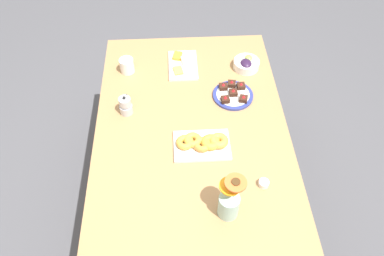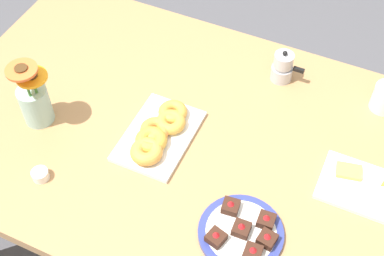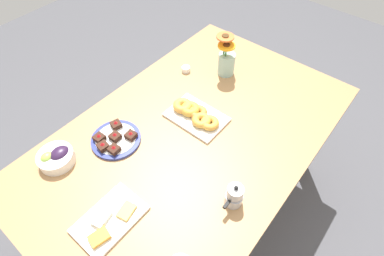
# 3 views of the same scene
# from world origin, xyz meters

# --- Properties ---
(ground_plane) EXTENTS (6.00, 6.00, 0.00)m
(ground_plane) POSITION_xyz_m (0.00, 0.00, 0.00)
(ground_plane) COLOR #4C4C51
(dining_table) EXTENTS (1.60, 1.00, 0.74)m
(dining_table) POSITION_xyz_m (0.00, 0.00, 0.65)
(dining_table) COLOR #A87A4C
(dining_table) RESTS_ON ground_plane
(grape_bowl) EXTENTS (0.15, 0.15, 0.07)m
(grape_bowl) POSITION_xyz_m (0.49, -0.35, 0.77)
(grape_bowl) COLOR white
(grape_bowl) RESTS_ON dining_table
(cheese_platter) EXTENTS (0.26, 0.17, 0.03)m
(cheese_platter) POSITION_xyz_m (0.52, 0.03, 0.75)
(cheese_platter) COLOR white
(cheese_platter) RESTS_ON dining_table
(croissant_platter) EXTENTS (0.19, 0.28, 0.05)m
(croissant_platter) POSITION_xyz_m (-0.09, -0.05, 0.76)
(croissant_platter) COLOR white
(croissant_platter) RESTS_ON dining_table
(jam_cup_honey) EXTENTS (0.05, 0.05, 0.03)m
(jam_cup_honey) POSITION_xyz_m (-0.33, -0.31, 0.76)
(jam_cup_honey) COLOR white
(jam_cup_honey) RESTS_ON dining_table
(dessert_plate) EXTENTS (0.23, 0.23, 0.05)m
(dessert_plate) POSITION_xyz_m (0.25, -0.24, 0.75)
(dessert_plate) COLOR navy
(dessert_plate) RESTS_ON dining_table
(flower_vase) EXTENTS (0.11, 0.11, 0.24)m
(flower_vase) POSITION_xyz_m (-0.45, -0.13, 0.82)
(flower_vase) COLOR #99C1B7
(flower_vase) RESTS_ON dining_table
(moka_pot) EXTENTS (0.11, 0.07, 0.12)m
(moka_pot) POSITION_xyz_m (0.16, 0.34, 0.79)
(moka_pot) COLOR #B7B7BC
(moka_pot) RESTS_ON dining_table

